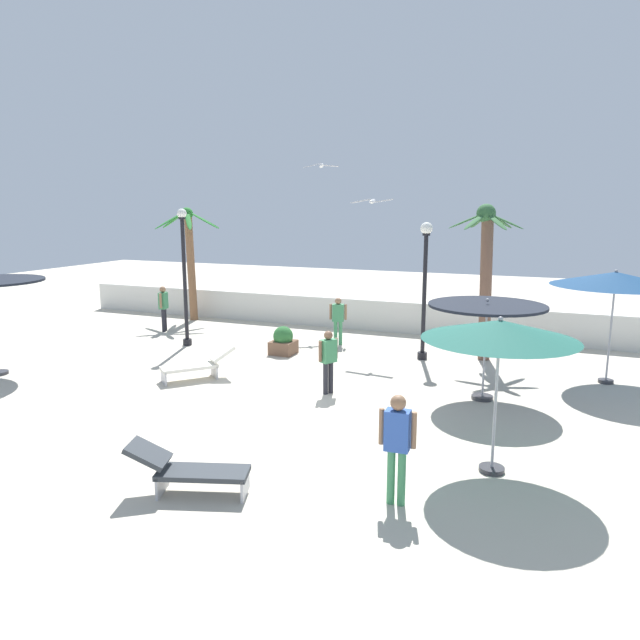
{
  "coord_description": "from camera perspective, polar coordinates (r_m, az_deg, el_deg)",
  "views": [
    {
      "loc": [
        5.84,
        -11.15,
        4.37
      ],
      "look_at": [
        0.0,
        3.04,
        1.4
      ],
      "focal_mm": 33.0,
      "sensor_mm": 36.0,
      "label": 1
    }
  ],
  "objects": [
    {
      "name": "boundary_wall",
      "position": [
        21.03,
        5.87,
        0.42
      ],
      "size": [
        25.2,
        0.3,
        1.1
      ],
      "primitive_type": "cube",
      "color": "silver",
      "rests_on": "ground_plane"
    },
    {
      "name": "palm_tree_0",
      "position": [
        23.3,
        -12.52,
        6.71
      ],
      "size": [
        2.62,
        2.37,
        4.34
      ],
      "color": "brown",
      "rests_on": "ground_plane"
    },
    {
      "name": "patio_umbrella_3",
      "position": [
        16.07,
        26.74,
        3.55
      ],
      "size": [
        3.03,
        3.03,
        2.86
      ],
      "color": "#333338",
      "rests_on": "ground_plane"
    },
    {
      "name": "lounge_chair_0",
      "position": [
        9.53,
        -12.66,
        -13.92
      ],
      "size": [
        1.93,
        1.11,
        0.82
      ],
      "color": "#B7B7BC",
      "rests_on": "ground_plane"
    },
    {
      "name": "guest_0",
      "position": [
        21.49,
        -14.95,
        1.49
      ],
      "size": [
        0.33,
        0.54,
        1.62
      ],
      "color": "#26262D",
      "rests_on": "ground_plane"
    },
    {
      "name": "guest_1",
      "position": [
        13.82,
        0.81,
        -3.53
      ],
      "size": [
        0.38,
        0.5,
        1.52
      ],
      "color": "#26262D",
      "rests_on": "ground_plane"
    },
    {
      "name": "planter",
      "position": [
        17.69,
        -3.59,
        -2.09
      ],
      "size": [
        0.7,
        0.7,
        0.85
      ],
      "color": "brown",
      "rests_on": "ground_plane"
    },
    {
      "name": "lounge_chair_1",
      "position": [
        15.41,
        -11.74,
        -4.21
      ],
      "size": [
        1.65,
        1.76,
        0.83
      ],
      "color": "#B7B7BC",
      "rests_on": "ground_plane"
    },
    {
      "name": "seagull_0",
      "position": [
        18.04,
        5.08,
        11.4
      ],
      "size": [
        1.33,
        0.38,
        0.15
      ],
      "color": "white"
    },
    {
      "name": "lamp_post_0",
      "position": [
        16.99,
        10.13,
        3.9
      ],
      "size": [
        0.35,
        0.35,
        3.94
      ],
      "color": "black",
      "rests_on": "ground_plane"
    },
    {
      "name": "seagull_1",
      "position": [
        21.96,
        0.13,
        14.73
      ],
      "size": [
        1.12,
        0.89,
        0.18
      ],
      "color": "white"
    },
    {
      "name": "guest_3",
      "position": [
        18.74,
        1.77,
        0.32
      ],
      "size": [
        0.54,
        0.33,
        1.53
      ],
      "color": "#3F8C59",
      "rests_on": "ground_plane"
    },
    {
      "name": "lamp_post_1",
      "position": [
        18.95,
        -13.02,
        4.45
      ],
      "size": [
        0.3,
        0.3,
        4.31
      ],
      "color": "black",
      "rests_on": "ground_plane"
    },
    {
      "name": "patio_umbrella_1",
      "position": [
        9.83,
        17.04,
        -1.03
      ],
      "size": [
        2.5,
        2.5,
        2.65
      ],
      "color": "#333338",
      "rests_on": "ground_plane"
    },
    {
      "name": "ground_plane",
      "position": [
        13.32,
        -5.04,
        -8.24
      ],
      "size": [
        56.0,
        56.0,
        0.0
      ],
      "primitive_type": "plane",
      "color": "beige"
    },
    {
      "name": "guest_2",
      "position": [
        8.83,
        7.5,
        -11.34
      ],
      "size": [
        0.56,
        0.26,
        1.7
      ],
      "color": "#3F8C59",
      "rests_on": "ground_plane"
    },
    {
      "name": "palm_tree_1",
      "position": [
        17.31,
        15.79,
        5.19
      ],
      "size": [
        2.07,
        1.92,
        4.45
      ],
      "color": "brown",
      "rests_on": "ground_plane"
    },
    {
      "name": "patio_umbrella_2",
      "position": [
        13.69,
        15.89,
        0.9
      ],
      "size": [
        2.61,
        2.61,
        2.35
      ],
      "color": "#333338",
      "rests_on": "ground_plane"
    }
  ]
}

